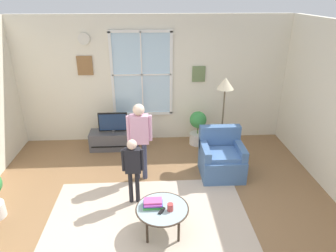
{
  "coord_description": "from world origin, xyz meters",
  "views": [
    {
      "loc": [
        -0.05,
        -3.68,
        3.13
      ],
      "look_at": [
        0.2,
        0.73,
        1.17
      ],
      "focal_mm": 32.37,
      "sensor_mm": 36.0,
      "label": 1
    }
  ],
  "objects_px": {
    "tv_stand": "(114,140)",
    "remote_near_cup": "(162,211)",
    "cup": "(170,207)",
    "coffee_table": "(162,210)",
    "floor_lamp": "(225,92)",
    "book_stack": "(153,203)",
    "remote_near_books": "(161,205)",
    "person_pink_shirt": "(140,134)",
    "television": "(113,122)",
    "potted_plant_by_window": "(198,127)",
    "armchair": "(221,158)",
    "person_black_shirt": "(133,164)"
  },
  "relations": [
    {
      "from": "television",
      "to": "coffee_table",
      "type": "height_order",
      "value": "television"
    },
    {
      "from": "person_black_shirt",
      "to": "book_stack",
      "type": "bearing_deg",
      "value": -65.11
    },
    {
      "from": "armchair",
      "to": "coffee_table",
      "type": "xyz_separation_m",
      "value": [
        -1.15,
        -1.43,
        0.05
      ]
    },
    {
      "from": "book_stack",
      "to": "remote_near_cup",
      "type": "bearing_deg",
      "value": -45.37
    },
    {
      "from": "person_black_shirt",
      "to": "person_pink_shirt",
      "type": "bearing_deg",
      "value": 82.17
    },
    {
      "from": "tv_stand",
      "to": "coffee_table",
      "type": "relative_size",
      "value": 1.38
    },
    {
      "from": "remote_near_books",
      "to": "potted_plant_by_window",
      "type": "relative_size",
      "value": 0.18
    },
    {
      "from": "television",
      "to": "remote_near_books",
      "type": "xyz_separation_m",
      "value": [
        0.92,
        -2.52,
        -0.21
      ]
    },
    {
      "from": "cup",
      "to": "floor_lamp",
      "type": "relative_size",
      "value": 0.06
    },
    {
      "from": "cup",
      "to": "remote_near_cup",
      "type": "relative_size",
      "value": 0.77
    },
    {
      "from": "remote_near_cup",
      "to": "floor_lamp",
      "type": "bearing_deg",
      "value": 58.65
    },
    {
      "from": "tv_stand",
      "to": "remote_near_cup",
      "type": "height_order",
      "value": "remote_near_cup"
    },
    {
      "from": "television",
      "to": "cup",
      "type": "distance_m",
      "value": 2.84
    },
    {
      "from": "television",
      "to": "potted_plant_by_window",
      "type": "distance_m",
      "value": 1.85
    },
    {
      "from": "person_pink_shirt",
      "to": "book_stack",
      "type": "bearing_deg",
      "value": -81.23
    },
    {
      "from": "television",
      "to": "remote_near_books",
      "type": "distance_m",
      "value": 2.69
    },
    {
      "from": "floor_lamp",
      "to": "television",
      "type": "bearing_deg",
      "value": 166.12
    },
    {
      "from": "book_stack",
      "to": "person_pink_shirt",
      "type": "relative_size",
      "value": 0.19
    },
    {
      "from": "television",
      "to": "book_stack",
      "type": "height_order",
      "value": "television"
    },
    {
      "from": "remote_near_books",
      "to": "remote_near_cup",
      "type": "distance_m",
      "value": 0.13
    },
    {
      "from": "remote_near_cup",
      "to": "television",
      "type": "bearing_deg",
      "value": 109.3
    },
    {
      "from": "tv_stand",
      "to": "television",
      "type": "relative_size",
      "value": 1.69
    },
    {
      "from": "book_stack",
      "to": "coffee_table",
      "type": "bearing_deg",
      "value": -21.57
    },
    {
      "from": "television",
      "to": "armchair",
      "type": "distance_m",
      "value": 2.4
    },
    {
      "from": "cup",
      "to": "coffee_table",
      "type": "bearing_deg",
      "value": 153.43
    },
    {
      "from": "person_black_shirt",
      "to": "coffee_table",
      "type": "bearing_deg",
      "value": -58.44
    },
    {
      "from": "book_stack",
      "to": "remote_near_books",
      "type": "bearing_deg",
      "value": 4.96
    },
    {
      "from": "coffee_table",
      "to": "potted_plant_by_window",
      "type": "xyz_separation_m",
      "value": [
        0.9,
        2.69,
        0.03
      ]
    },
    {
      "from": "person_pink_shirt",
      "to": "remote_near_books",
      "type": "bearing_deg",
      "value": -76.41
    },
    {
      "from": "armchair",
      "to": "person_pink_shirt",
      "type": "height_order",
      "value": "person_pink_shirt"
    },
    {
      "from": "tv_stand",
      "to": "book_stack",
      "type": "relative_size",
      "value": 3.81
    },
    {
      "from": "remote_near_cup",
      "to": "coffee_table",
      "type": "bearing_deg",
      "value": 82.99
    },
    {
      "from": "tv_stand",
      "to": "remote_near_cup",
      "type": "xyz_separation_m",
      "value": [
        0.93,
        -2.65,
        0.22
      ]
    },
    {
      "from": "remote_near_cup",
      "to": "person_pink_shirt",
      "type": "xyz_separation_m",
      "value": [
        -0.32,
        1.43,
        0.49
      ]
    },
    {
      "from": "television",
      "to": "remote_near_cup",
      "type": "distance_m",
      "value": 2.81
    },
    {
      "from": "remote_near_cup",
      "to": "person_black_shirt",
      "type": "distance_m",
      "value": 0.91
    },
    {
      "from": "remote_near_cup",
      "to": "floor_lamp",
      "type": "xyz_separation_m",
      "value": [
        1.28,
        2.1,
        1.0
      ]
    },
    {
      "from": "television",
      "to": "potted_plant_by_window",
      "type": "bearing_deg",
      "value": 3.36
    },
    {
      "from": "coffee_table",
      "to": "remote_near_books",
      "type": "distance_m",
      "value": 0.07
    },
    {
      "from": "coffee_table",
      "to": "remote_near_cup",
      "type": "xyz_separation_m",
      "value": [
        -0.01,
        -0.07,
        0.04
      ]
    },
    {
      "from": "floor_lamp",
      "to": "book_stack",
      "type": "bearing_deg",
      "value": -125.2
    },
    {
      "from": "tv_stand",
      "to": "book_stack",
      "type": "bearing_deg",
      "value": -72.27
    },
    {
      "from": "potted_plant_by_window",
      "to": "floor_lamp",
      "type": "relative_size",
      "value": 0.45
    },
    {
      "from": "television",
      "to": "floor_lamp",
      "type": "height_order",
      "value": "floor_lamp"
    },
    {
      "from": "person_pink_shirt",
      "to": "potted_plant_by_window",
      "type": "distance_m",
      "value": 1.87
    },
    {
      "from": "coffee_table",
      "to": "remote_near_books",
      "type": "height_order",
      "value": "remote_near_books"
    },
    {
      "from": "person_pink_shirt",
      "to": "floor_lamp",
      "type": "relative_size",
      "value": 0.85
    },
    {
      "from": "potted_plant_by_window",
      "to": "book_stack",
      "type": "bearing_deg",
      "value": -111.23
    },
    {
      "from": "armchair",
      "to": "potted_plant_by_window",
      "type": "bearing_deg",
      "value": 101.41
    },
    {
      "from": "coffee_table",
      "to": "remote_near_cup",
      "type": "relative_size",
      "value": 5.33
    }
  ]
}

